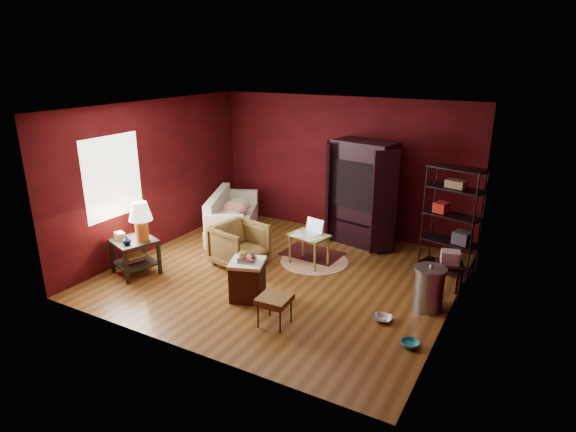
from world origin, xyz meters
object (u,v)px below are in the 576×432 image
Objects in this scene: sofa at (230,218)px; hamper at (248,279)px; armchair at (239,243)px; wire_shelving at (453,216)px; tv_armoire at (362,191)px; laptop_desk at (309,238)px; side_table at (138,231)px.

sofa is 2.83m from hamper.
wire_shelving reaches higher than armchair.
armchair reaches higher than sofa.
tv_armoire is 1.10× the size of wire_shelving.
wire_shelving reaches higher than sofa.
wire_shelving is at bearing -5.78° from tv_armoire.
laptop_desk is at bearing -94.94° from tv_armoire.
laptop_desk is 0.44× the size of wire_shelving.
sofa is at bearing 52.42° from armchair.
tv_armoire reaches higher than wire_shelving.
side_table is 4.20m from tv_armoire.
hamper is 1.63m from laptop_desk.
tv_armoire is (1.49, 2.04, 0.64)m from armchair.
armchair is 1.72m from side_table.
tv_armoire is (0.66, 3.01, 0.74)m from hamper.
hamper is (2.08, 0.15, -0.45)m from side_table.
hamper is 0.35× the size of tv_armoire.
tv_armoire is at bearing 77.60° from hamper.
side_table is (-0.23, -2.29, 0.41)m from sofa.
sofa is 1.56m from armchair.
armchair is 0.45× the size of wire_shelving.
side_table reaches higher than sofa.
armchair is at bearing -163.55° from sofa.
side_table is 2.14m from hamper.
laptop_desk is at bearing -145.00° from wire_shelving.
wire_shelving reaches higher than side_table.
wire_shelving is (3.31, 1.48, 0.60)m from armchair.
tv_armoire is (2.52, 0.87, 0.70)m from sofa.
wire_shelving is at bearing 33.28° from laptop_desk.
hamper is 3.56m from wire_shelving.
tv_armoire is at bearing 176.97° from wire_shelving.
wire_shelving is (4.57, 2.60, 0.25)m from side_table.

